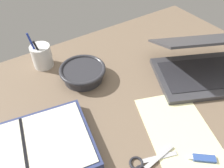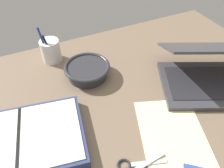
{
  "view_description": "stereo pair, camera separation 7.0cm",
  "coord_description": "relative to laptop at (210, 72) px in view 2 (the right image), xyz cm",
  "views": [
    {
      "loc": [
        -28.58,
        -34.02,
        58.06
      ],
      "look_at": [
        -1.04,
        8.38,
        9.0
      ],
      "focal_mm": 35.0,
      "sensor_mm": 36.0,
      "label": 1
    },
    {
      "loc": [
        -22.42,
        -37.43,
        58.06
      ],
      "look_at": [
        -1.04,
        8.38,
        9.0
      ],
      "focal_mm": 35.0,
      "sensor_mm": 36.0,
      "label": 2
    }
  ],
  "objects": [
    {
      "name": "desk_top",
      "position": [
        -34.27,
        -1.17,
        -5.98
      ],
      "size": [
        140.0,
        100.0,
        2.0
      ],
      "primitive_type": "cube",
      "color": "#75604C",
      "rests_on": "ground"
    },
    {
      "name": "planner",
      "position": [
        -66.25,
        1.88,
        -3.14
      ],
      "size": [
        39.26,
        29.47,
        3.87
      ],
      "rotation": [
        0.0,
        0.0,
        -0.18
      ],
      "color": "navy",
      "rests_on": "desk_top"
    },
    {
      "name": "bowl",
      "position": [
        -38.74,
        21.79,
        -2.09
      ],
      "size": [
        17.19,
        17.19,
        5.13
      ],
      "color": "#2D2D33",
      "rests_on": "desk_top"
    },
    {
      "name": "paper_sheet_front",
      "position": [
        -25.48,
        -14.77,
        -4.9
      ],
      "size": [
        27.81,
        34.11,
        0.16
      ],
      "primitive_type": "cube",
      "rotation": [
        0.0,
        0.0,
        -0.35
      ],
      "color": "#F4EFB2",
      "rests_on": "desk_top"
    },
    {
      "name": "laptop",
      "position": [
        0.0,
        0.0,
        0.0
      ],
      "size": [
        42.67,
        40.46,
        18.09
      ],
      "rotation": [
        0.0,
        0.0,
        -0.43
      ],
      "color": "#38383D",
      "rests_on": "desk_top"
    },
    {
      "name": "pen_cup",
      "position": [
        -48.47,
        37.28,
        -0.33
      ],
      "size": [
        7.7,
        7.7,
        15.17
      ],
      "color": "white",
      "rests_on": "desk_top"
    },
    {
      "name": "scissors",
      "position": [
        -41.15,
        -17.55,
        -4.64
      ],
      "size": [
        13.71,
        6.59,
        0.8
      ],
      "rotation": [
        0.0,
        0.0,
        -0.11
      ],
      "color": "#B7B7BC",
      "rests_on": "desk_top"
    }
  ]
}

